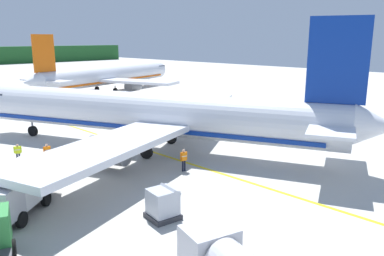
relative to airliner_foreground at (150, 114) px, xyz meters
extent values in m
cylinder|color=silver|center=(-0.22, 0.52, 0.11)|extent=(17.62, 34.60, 3.80)
cone|color=silver|center=(7.47, -17.50, 0.51)|extent=(4.23, 4.21, 3.23)
cube|color=#192333|center=(-6.90, 16.16, 0.96)|extent=(3.91, 3.48, 0.60)
cube|color=silver|center=(-7.84, -4.90, -0.56)|extent=(16.70, 9.29, 0.50)
cylinder|color=slate|center=(-6.03, -2.17, -1.76)|extent=(3.28, 3.81, 2.20)
cube|color=silver|center=(8.97, 2.27, -0.56)|extent=(16.31, 11.98, 0.50)
cylinder|color=slate|center=(5.74, 2.85, -1.76)|extent=(3.28, 3.81, 2.20)
cube|color=navy|center=(6.25, -14.65, 5.26)|extent=(2.06, 4.19, 6.50)
cube|color=silver|center=(6.25, -14.65, 0.51)|extent=(10.82, 7.02, 0.24)
cube|color=navy|center=(-0.22, 0.52, -0.94)|extent=(16.04, 31.22, 0.36)
cylinder|color=black|center=(-5.59, 13.11, -2.84)|extent=(0.75, 1.15, 1.10)
cylinder|color=gray|center=(-5.59, 13.11, -2.04)|extent=(0.20, 0.20, 0.50)
cylinder|color=black|center=(-2.03, -1.88, -2.84)|extent=(0.75, 1.15, 1.10)
cylinder|color=gray|center=(-2.03, -1.88, -2.04)|extent=(0.20, 0.20, 0.50)
cylinder|color=black|center=(2.76, 0.16, -2.84)|extent=(0.75, 1.15, 1.10)
cylinder|color=gray|center=(2.76, 0.16, -2.04)|extent=(0.20, 0.20, 0.50)
cylinder|color=silver|center=(20.54, 37.40, -0.18)|extent=(32.94, 11.31, 3.49)
cone|color=silver|center=(37.67, 41.62, -0.18)|extent=(2.93, 3.75, 3.32)
cone|color=silver|center=(3.06, 33.09, 0.19)|extent=(3.56, 3.58, 2.97)
cube|color=#192333|center=(35.71, 41.14, 0.61)|extent=(2.85, 3.41, 0.55)
cube|color=silver|center=(16.75, 45.11, -0.79)|extent=(6.38, 15.16, 0.46)
cylinder|color=slate|center=(18.96, 43.06, -1.89)|extent=(3.34, 2.67, 2.02)
cube|color=silver|center=(20.77, 28.81, -0.79)|extent=(9.14, 15.32, 0.46)
cylinder|color=slate|center=(21.77, 31.65, -1.89)|extent=(3.34, 2.67, 2.02)
cube|color=#D8590C|center=(5.83, 33.77, 4.56)|extent=(4.00, 1.29, 5.97)
cube|color=silver|center=(5.83, 33.77, 0.19)|extent=(5.14, 9.98, 0.22)
cube|color=#D8590C|center=(20.54, 37.40, -1.14)|extent=(29.69, 10.35, 0.33)
cylinder|color=black|center=(32.74, 40.41, -2.89)|extent=(1.06, 0.55, 1.01)
cylinder|color=gray|center=(32.74, 40.41, -2.15)|extent=(0.18, 0.18, 0.46)
cylinder|color=black|center=(18.63, 39.39, -2.89)|extent=(1.06, 0.55, 1.01)
cylinder|color=gray|center=(18.63, 39.39, -2.15)|extent=(0.18, 0.18, 0.46)
cylinder|color=black|center=(19.78, 34.75, -2.89)|extent=(1.06, 0.55, 1.01)
cylinder|color=gray|center=(19.78, 34.75, -2.15)|extent=(0.18, 0.18, 0.46)
cube|color=silver|center=(-10.98, -17.33, -1.89)|extent=(2.61, 2.33, 1.80)
cube|color=#192333|center=(-10.75, -16.52, -1.53)|extent=(1.80, 0.58, 0.94)
cylinder|color=black|center=(-16.37, -9.53, -2.94)|extent=(0.59, 0.94, 0.90)
cube|color=white|center=(-13.29, -4.15, -1.69)|extent=(4.88, 4.52, 2.19)
cube|color=#262628|center=(-14.00, -4.71, -2.87)|extent=(5.88, 5.12, 0.16)
cylinder|color=black|center=(-14.83, -6.78, -2.94)|extent=(0.88, 0.78, 0.90)
cylinder|color=black|center=(-12.61, -5.01, -2.94)|extent=(0.88, 0.78, 0.90)
cylinder|color=black|center=(-13.98, -3.29, -2.94)|extent=(0.88, 0.78, 0.90)
cube|color=#333338|center=(-8.62, -11.56, -3.24)|extent=(1.95, 1.95, 0.30)
cube|color=#B2B7C1|center=(-8.62, -11.56, -2.35)|extent=(1.72, 1.72, 1.48)
cube|color=#B2B7C1|center=(-8.10, -11.65, -1.76)|extent=(0.85, 1.60, 0.56)
cylinder|color=#191E33|center=(-1.95, -6.58, -2.95)|extent=(0.14, 0.14, 0.89)
cylinder|color=#191E33|center=(-2.13, -6.54, -2.95)|extent=(0.14, 0.14, 0.89)
cube|color=orange|center=(-2.04, -6.56, -2.17)|extent=(0.48, 0.32, 0.67)
cube|color=silver|center=(-2.04, -6.56, -2.14)|extent=(0.49, 0.33, 0.06)
sphere|color=tan|center=(-2.04, -6.56, -1.72)|extent=(0.24, 0.24, 0.24)
cylinder|color=orange|center=(-1.78, -6.63, -2.14)|extent=(0.09, 0.09, 0.63)
cylinder|color=orange|center=(-2.30, -6.49, -2.14)|extent=(0.09, 0.09, 0.63)
cylinder|color=#191E33|center=(-10.43, 5.04, -2.99)|extent=(0.14, 0.14, 0.80)
cylinder|color=#191E33|center=(-10.27, 4.96, -2.99)|extent=(0.14, 0.14, 0.80)
cube|color=#CCE519|center=(-10.35, 5.00, -2.29)|extent=(0.49, 0.39, 0.60)
cube|color=silver|center=(-10.35, 5.00, -2.26)|extent=(0.51, 0.41, 0.06)
sphere|color=tan|center=(-10.35, 5.00, -1.88)|extent=(0.22, 0.22, 0.22)
cylinder|color=#CCE519|center=(-10.59, 5.12, -2.26)|extent=(0.09, 0.09, 0.57)
cylinder|color=#CCE519|center=(-10.11, 4.88, -2.26)|extent=(0.09, 0.09, 0.57)
cylinder|color=#191E33|center=(-8.92, 2.74, -2.95)|extent=(0.14, 0.14, 0.89)
cylinder|color=#191E33|center=(-8.74, 2.72, -2.95)|extent=(0.14, 0.14, 0.89)
cube|color=orange|center=(-8.83, 2.73, -2.17)|extent=(0.46, 0.25, 0.66)
cube|color=silver|center=(-8.83, 2.73, -2.14)|extent=(0.47, 0.26, 0.06)
sphere|color=tan|center=(-8.83, 2.73, -1.72)|extent=(0.24, 0.24, 0.24)
cylinder|color=orange|center=(-9.10, 2.75, -2.14)|extent=(0.09, 0.09, 0.63)
cylinder|color=orange|center=(-8.56, 2.71, -2.14)|extent=(0.09, 0.09, 0.63)
cube|color=yellow|center=(-0.39, -4.48, -3.39)|extent=(0.30, 60.00, 0.01)
camera|label=1|loc=(-22.15, -27.29, 6.87)|focal=35.91mm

